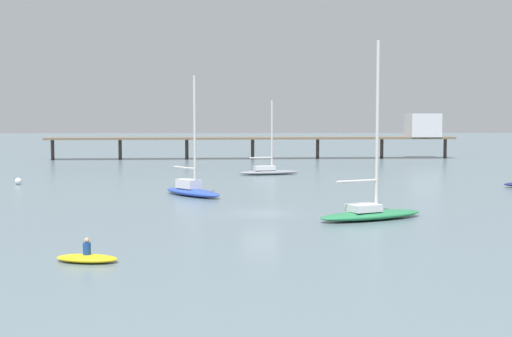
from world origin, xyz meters
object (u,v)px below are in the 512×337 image
Objects in this scene: sailboat_blue at (192,188)px; sailboat_gray at (268,170)px; dinghy_yellow at (87,258)px; sailboat_green at (371,210)px; pier at (336,132)px; mooring_buoy_far at (18,181)px.

sailboat_gray is (6.94, 20.73, -0.13)m from sailboat_blue.
sailboat_green is at bearing 40.62° from dinghy_yellow.
pier is 19.57× the size of dinghy_yellow.
mooring_buoy_far is (-24.34, -10.94, -0.19)m from sailboat_gray.
sailboat_gray reaches higher than mooring_buoy_far.
mooring_buoy_far is at bearing 142.18° from sailboat_green.
sailboat_green is 17.58× the size of mooring_buoy_far.
mooring_buoy_far is at bearing -155.79° from sailboat_gray.
sailboat_blue reaches higher than mooring_buoy_far.
pier is at bearing 84.93° from sailboat_green.
mooring_buoy_far is at bearing 150.62° from sailboat_blue.
pier is at bearing 74.57° from dinghy_yellow.
pier is 62.77m from sailboat_green.
dinghy_yellow is at bearing -139.38° from sailboat_green.
pier is 7.39× the size of sailboat_gray.
sailboat_gray is at bearing 99.26° from sailboat_green.
sailboat_green reaches higher than dinghy_yellow.
dinghy_yellow is at bearing -68.13° from mooring_buoy_far.
pier is 52.34m from sailboat_blue.
pier is at bearing 69.78° from sailboat_blue.
sailboat_blue is 15.20× the size of mooring_buoy_far.
mooring_buoy_far is (-29.90, 23.21, -0.28)m from sailboat_green.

